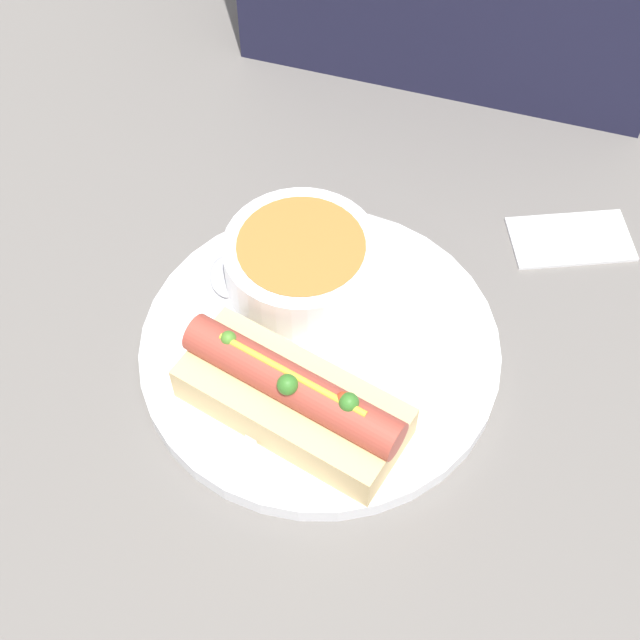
% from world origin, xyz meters
% --- Properties ---
extents(ground_plane, '(4.00, 4.00, 0.00)m').
position_xyz_m(ground_plane, '(0.00, 0.00, 0.00)').
color(ground_plane, slate).
extents(dinner_plate, '(0.27, 0.27, 0.02)m').
position_xyz_m(dinner_plate, '(0.00, 0.00, 0.01)').
color(dinner_plate, white).
rests_on(dinner_plate, ground_plane).
extents(hot_dog, '(0.17, 0.11, 0.06)m').
position_xyz_m(hot_dog, '(-0.00, -0.06, 0.04)').
color(hot_dog, '#E5C17F').
rests_on(hot_dog, dinner_plate).
extents(soup_bowl, '(0.12, 0.12, 0.05)m').
position_xyz_m(soup_bowl, '(-0.03, 0.05, 0.04)').
color(soup_bowl, white).
rests_on(soup_bowl, dinner_plate).
extents(spoon, '(0.10, 0.16, 0.01)m').
position_xyz_m(spoon, '(-0.08, 0.02, 0.02)').
color(spoon, '#B7B7BC').
rests_on(spoon, dinner_plate).
extents(napkin, '(0.11, 0.09, 0.01)m').
position_xyz_m(napkin, '(0.17, 0.17, 0.00)').
color(napkin, white).
rests_on(napkin, ground_plane).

